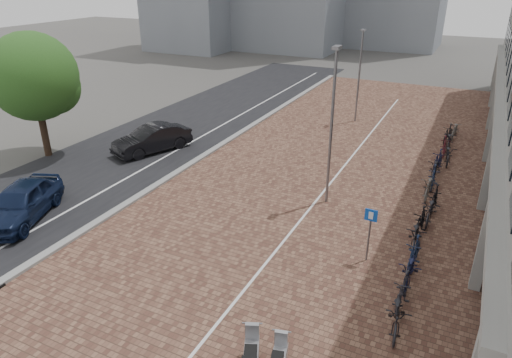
# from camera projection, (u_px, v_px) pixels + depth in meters

# --- Properties ---
(ground) EXTENTS (140.00, 140.00, 0.00)m
(ground) POSITION_uv_depth(u_px,v_px,m) (176.00, 283.00, 15.14)
(ground) COLOR #474442
(ground) RESTS_ON ground
(plaza_brick) EXTENTS (14.50, 42.00, 0.04)m
(plaza_brick) POSITION_uv_depth(u_px,v_px,m) (340.00, 166.00, 24.15)
(plaza_brick) COLOR brown
(plaza_brick) RESTS_ON ground
(street_asphalt) EXTENTS (8.00, 50.00, 0.03)m
(street_asphalt) POSITION_uv_depth(u_px,v_px,m) (168.00, 136.00, 28.54)
(street_asphalt) COLOR black
(street_asphalt) RESTS_ON ground
(curb) EXTENTS (0.35, 42.00, 0.14)m
(curb) POSITION_uv_depth(u_px,v_px,m) (223.00, 144.00, 26.96)
(curb) COLOR gray
(curb) RESTS_ON ground
(lane_line) EXTENTS (0.12, 44.00, 0.00)m
(lane_line) POSITION_uv_depth(u_px,v_px,m) (195.00, 140.00, 27.73)
(lane_line) COLOR white
(lane_line) RESTS_ON street_asphalt
(parking_line) EXTENTS (0.10, 30.00, 0.00)m
(parking_line) POSITION_uv_depth(u_px,v_px,m) (344.00, 166.00, 24.06)
(parking_line) COLOR white
(parking_line) RESTS_ON plaza_brick
(car_navy) EXTENTS (3.33, 4.83, 1.53)m
(car_navy) POSITION_uv_depth(u_px,v_px,m) (21.00, 202.00, 18.72)
(car_navy) COLOR #0E1834
(car_navy) RESTS_ON ground
(car_dark) EXTENTS (3.09, 4.69, 1.46)m
(car_dark) POSITION_uv_depth(u_px,v_px,m) (152.00, 139.00, 25.79)
(car_dark) COLOR black
(car_dark) RESTS_ON ground
(scooter_back) EXTENTS (1.15, 1.76, 1.16)m
(scooter_back) POSITION_uv_depth(u_px,v_px,m) (251.00, 358.00, 11.48)
(scooter_back) COLOR #97989C
(scooter_back) RESTS_ON ground
(parking_sign) EXTENTS (0.43, 0.10, 2.06)m
(parking_sign) POSITION_uv_depth(u_px,v_px,m) (370.00, 228.00, 15.74)
(parking_sign) COLOR slate
(parking_sign) RESTS_ON ground
(lamp_near) EXTENTS (0.12, 0.12, 6.65)m
(lamp_near) POSITION_uv_depth(u_px,v_px,m) (331.00, 130.00, 19.05)
(lamp_near) COLOR slate
(lamp_near) RESTS_ON ground
(lamp_far) EXTENTS (0.12, 0.12, 5.91)m
(lamp_far) POSITION_uv_depth(u_px,v_px,m) (359.00, 78.00, 30.01)
(lamp_far) COLOR slate
(lamp_far) RESTS_ON ground
(street_tree) EXTENTS (4.56, 4.56, 6.63)m
(street_tree) POSITION_uv_depth(u_px,v_px,m) (37.00, 79.00, 23.83)
(street_tree) COLOR #382619
(street_tree) RESTS_ON ground
(bike_row) EXTENTS (1.17, 20.43, 1.05)m
(bike_row) POSITION_uv_depth(u_px,v_px,m) (434.00, 187.00, 20.56)
(bike_row) COLOR black
(bike_row) RESTS_ON ground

